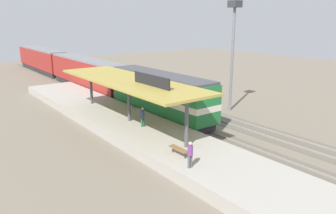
{
  "coord_description": "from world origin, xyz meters",
  "views": [
    {
      "loc": [
        -19.24,
        -25.14,
        9.89
      ],
      "look_at": [
        -1.38,
        -1.55,
        2.0
      ],
      "focal_mm": 35.51,
      "sensor_mm": 36.0,
      "label": 1
    }
  ],
  "objects_px": {
    "platform_bench": "(179,149)",
    "person_waiting": "(190,153)",
    "locomotive": "(160,95)",
    "light_mast": "(233,33)",
    "passenger_carriage_front": "(87,73)",
    "passenger_carriage_rear": "(42,59)",
    "person_walking": "(143,116)"
  },
  "relations": [
    {
      "from": "locomotive",
      "to": "light_mast",
      "type": "distance_m",
      "value": 10.14
    },
    {
      "from": "passenger_carriage_rear",
      "to": "person_waiting",
      "type": "relative_size",
      "value": 11.7
    },
    {
      "from": "person_waiting",
      "to": "passenger_carriage_front",
      "type": "bearing_deg",
      "value": 77.66
    },
    {
      "from": "person_walking",
      "to": "passenger_carriage_front",
      "type": "bearing_deg",
      "value": 78.17
    },
    {
      "from": "person_walking",
      "to": "passenger_carriage_rear",
      "type": "bearing_deg",
      "value": 83.88
    },
    {
      "from": "platform_bench",
      "to": "locomotive",
      "type": "distance_m",
      "value": 12.15
    },
    {
      "from": "passenger_carriage_front",
      "to": "person_waiting",
      "type": "bearing_deg",
      "value": -102.34
    },
    {
      "from": "platform_bench",
      "to": "person_waiting",
      "type": "xyz_separation_m",
      "value": [
        -0.66,
        -1.93,
        0.51
      ]
    },
    {
      "from": "platform_bench",
      "to": "locomotive",
      "type": "xyz_separation_m",
      "value": [
        6.0,
        10.51,
        1.07
      ]
    },
    {
      "from": "platform_bench",
      "to": "light_mast",
      "type": "bearing_deg",
      "value": 30.18
    },
    {
      "from": "platform_bench",
      "to": "person_walking",
      "type": "xyz_separation_m",
      "value": [
        1.43,
        6.68,
        0.51
      ]
    },
    {
      "from": "locomotive",
      "to": "passenger_carriage_front",
      "type": "height_order",
      "value": "locomotive"
    },
    {
      "from": "passenger_carriage_front",
      "to": "platform_bench",
      "type": "bearing_deg",
      "value": -101.88
    },
    {
      "from": "locomotive",
      "to": "person_waiting",
      "type": "distance_m",
      "value": 14.12
    },
    {
      "from": "light_mast",
      "to": "person_waiting",
      "type": "height_order",
      "value": "light_mast"
    },
    {
      "from": "platform_bench",
      "to": "light_mast",
      "type": "distance_m",
      "value": 17.45
    },
    {
      "from": "passenger_carriage_rear",
      "to": "light_mast",
      "type": "xyz_separation_m",
      "value": [
        7.8,
        -41.29,
        6.08
      ]
    },
    {
      "from": "platform_bench",
      "to": "passenger_carriage_rear",
      "type": "bearing_deg",
      "value": 83.06
    },
    {
      "from": "locomotive",
      "to": "passenger_carriage_front",
      "type": "distance_m",
      "value": 18.0
    },
    {
      "from": "locomotive",
      "to": "passenger_carriage_rear",
      "type": "xyz_separation_m",
      "value": [
        0.0,
        38.8,
        -0.1
      ]
    },
    {
      "from": "locomotive",
      "to": "person_walking",
      "type": "relative_size",
      "value": 8.44
    },
    {
      "from": "passenger_carriage_rear",
      "to": "person_walking",
      "type": "bearing_deg",
      "value": -96.12
    },
    {
      "from": "platform_bench",
      "to": "person_waiting",
      "type": "relative_size",
      "value": 0.99
    },
    {
      "from": "person_walking",
      "to": "person_waiting",
      "type": "bearing_deg",
      "value": -103.62
    },
    {
      "from": "light_mast",
      "to": "person_waiting",
      "type": "bearing_deg",
      "value": -145.46
    },
    {
      "from": "person_waiting",
      "to": "passenger_carriage_rear",
      "type": "bearing_deg",
      "value": 82.6
    },
    {
      "from": "passenger_carriage_rear",
      "to": "light_mast",
      "type": "relative_size",
      "value": 1.71
    },
    {
      "from": "person_waiting",
      "to": "locomotive",
      "type": "bearing_deg",
      "value": 61.84
    },
    {
      "from": "passenger_carriage_front",
      "to": "passenger_carriage_rear",
      "type": "height_order",
      "value": "same"
    },
    {
      "from": "passenger_carriage_rear",
      "to": "light_mast",
      "type": "bearing_deg",
      "value": -79.3
    },
    {
      "from": "passenger_carriage_rear",
      "to": "passenger_carriage_front",
      "type": "bearing_deg",
      "value": -90.0
    },
    {
      "from": "locomotive",
      "to": "person_waiting",
      "type": "bearing_deg",
      "value": -118.16
    }
  ]
}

